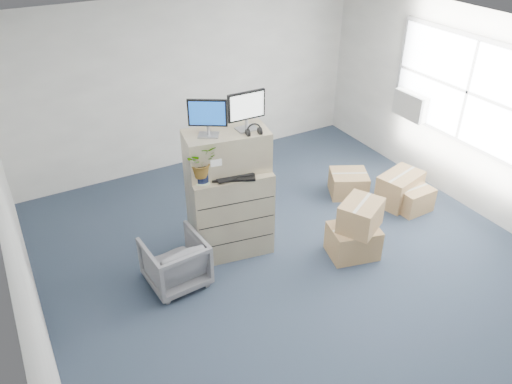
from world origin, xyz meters
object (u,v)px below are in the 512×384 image
monitor_left (207,116)px  keyboard (234,177)px  monitor_right (246,109)px  water_bottle (236,158)px  filing_cabinet_lower (230,211)px  potted_plant (201,165)px  office_chair (175,260)px

monitor_left → keyboard: (0.20, -0.23, -0.74)m
monitor_right → water_bottle: (-0.13, 0.04, -0.63)m
monitor_left → filing_cabinet_lower: bearing=16.7°
monitor_left → monitor_right: size_ratio=0.94×
potted_plant → keyboard: bearing=-14.2°
potted_plant → office_chair: 1.19m
keyboard → water_bottle: bearing=80.2°
filing_cabinet_lower → keyboard: 0.62m
monitor_right → water_bottle: bearing=164.2°
monitor_right → keyboard: bearing=-148.5°
monitor_left → monitor_right: 0.47m
water_bottle → potted_plant: size_ratio=0.68×
monitor_left → office_chair: monitor_left is taller
keyboard → office_chair: keyboard is taller
monitor_right → office_chair: bearing=-165.6°
filing_cabinet_lower → potted_plant: (-0.39, -0.08, 0.81)m
water_bottle → monitor_right: bearing=-15.9°
monitor_left → office_chair: bearing=-121.1°
water_bottle → office_chair: (-1.01, -0.33, -0.96)m
filing_cabinet_lower → monitor_right: size_ratio=2.46×
monitor_right → keyboard: monitor_right is taller
potted_plant → filing_cabinet_lower: bearing=11.6°
filing_cabinet_lower → water_bottle: bearing=24.3°
water_bottle → office_chair: bearing=-161.9°
monitor_left → keyboard: bearing=-17.9°
filing_cabinet_lower → water_bottle: 0.73m
keyboard → filing_cabinet_lower: bearing=108.8°
filing_cabinet_lower → monitor_right: bearing=8.4°
monitor_left → monitor_right: monitor_right is taller
keyboard → water_bottle: size_ratio=1.88×
monitor_right → potted_plant: bearing=-173.3°
filing_cabinet_lower → keyboard: (-0.02, -0.17, 0.60)m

